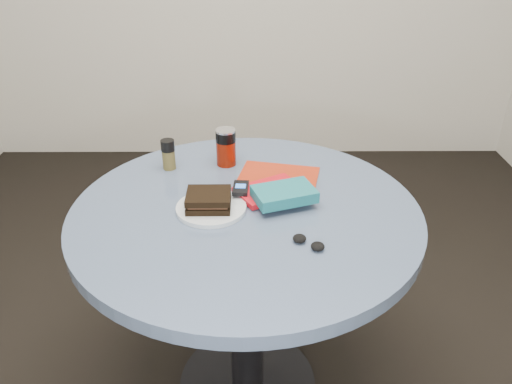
{
  "coord_description": "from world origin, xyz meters",
  "views": [
    {
      "loc": [
        0.02,
        -1.22,
        1.49
      ],
      "look_at": [
        0.03,
        0.0,
        0.8
      ],
      "focal_mm": 35.0,
      "sensor_mm": 36.0,
      "label": 1
    }
  ],
  "objects_px": {
    "plate": "(211,208)",
    "sandwich": "(209,200)",
    "soda_can": "(226,147)",
    "pepper_grinder": "(168,154)",
    "mp3_player": "(241,188)",
    "table": "(246,253)",
    "headphones": "(308,242)",
    "novel": "(284,194)",
    "magazine": "(278,177)",
    "red_book": "(269,191)"
  },
  "relations": [
    {
      "from": "magazine",
      "to": "novel",
      "type": "bearing_deg",
      "value": -74.69
    },
    {
      "from": "table",
      "to": "sandwich",
      "type": "distance_m",
      "value": 0.22
    },
    {
      "from": "soda_can",
      "to": "novel",
      "type": "bearing_deg",
      "value": -56.41
    },
    {
      "from": "pepper_grinder",
      "to": "mp3_player",
      "type": "relative_size",
      "value": 1.24
    },
    {
      "from": "soda_can",
      "to": "pepper_grinder",
      "type": "xyz_separation_m",
      "value": [
        -0.19,
        -0.03,
        -0.01
      ]
    },
    {
      "from": "plate",
      "to": "sandwich",
      "type": "height_order",
      "value": "sandwich"
    },
    {
      "from": "magazine",
      "to": "novel",
      "type": "xyz_separation_m",
      "value": [
        0.01,
        -0.17,
        0.03
      ]
    },
    {
      "from": "plate",
      "to": "novel",
      "type": "height_order",
      "value": "novel"
    },
    {
      "from": "novel",
      "to": "mp3_player",
      "type": "bearing_deg",
      "value": 137.58
    },
    {
      "from": "plate",
      "to": "soda_can",
      "type": "bearing_deg",
      "value": 84.23
    },
    {
      "from": "plate",
      "to": "soda_can",
      "type": "height_order",
      "value": "soda_can"
    },
    {
      "from": "sandwich",
      "to": "headphones",
      "type": "height_order",
      "value": "sandwich"
    },
    {
      "from": "table",
      "to": "soda_can",
      "type": "xyz_separation_m",
      "value": [
        -0.07,
        0.28,
        0.23
      ]
    },
    {
      "from": "sandwich",
      "to": "magazine",
      "type": "bearing_deg",
      "value": 44.05
    },
    {
      "from": "red_book",
      "to": "pepper_grinder",
      "type": "bearing_deg",
      "value": 121.9
    },
    {
      "from": "table",
      "to": "novel",
      "type": "bearing_deg",
      "value": 6.01
    },
    {
      "from": "table",
      "to": "headphones",
      "type": "height_order",
      "value": "headphones"
    },
    {
      "from": "novel",
      "to": "table",
      "type": "bearing_deg",
      "value": 166.79
    },
    {
      "from": "novel",
      "to": "headphones",
      "type": "bearing_deg",
      "value": -94.85
    },
    {
      "from": "soda_can",
      "to": "novel",
      "type": "height_order",
      "value": "soda_can"
    },
    {
      "from": "table",
      "to": "soda_can",
      "type": "relative_size",
      "value": 8.09
    },
    {
      "from": "pepper_grinder",
      "to": "mp3_player",
      "type": "distance_m",
      "value": 0.3
    },
    {
      "from": "magazine",
      "to": "headphones",
      "type": "height_order",
      "value": "headphones"
    },
    {
      "from": "table",
      "to": "plate",
      "type": "relative_size",
      "value": 5.02
    },
    {
      "from": "soda_can",
      "to": "red_book",
      "type": "relative_size",
      "value": 0.66
    },
    {
      "from": "soda_can",
      "to": "mp3_player",
      "type": "xyz_separation_m",
      "value": [
        0.05,
        -0.21,
        -0.04
      ]
    },
    {
      "from": "red_book",
      "to": "magazine",
      "type": "bearing_deg",
      "value": 43.59
    },
    {
      "from": "plate",
      "to": "novel",
      "type": "bearing_deg",
      "value": 7.09
    },
    {
      "from": "table",
      "to": "sandwich",
      "type": "xyz_separation_m",
      "value": [
        -0.1,
        -0.02,
        0.2
      ]
    },
    {
      "from": "magazine",
      "to": "mp3_player",
      "type": "distance_m",
      "value": 0.17
    },
    {
      "from": "magazine",
      "to": "plate",
      "type": "bearing_deg",
      "value": -123.07
    },
    {
      "from": "red_book",
      "to": "novel",
      "type": "bearing_deg",
      "value": -87.02
    },
    {
      "from": "plate",
      "to": "magazine",
      "type": "xyz_separation_m",
      "value": [
        0.2,
        0.2,
        -0.0
      ]
    },
    {
      "from": "table",
      "to": "sandwich",
      "type": "relative_size",
      "value": 8.08
    },
    {
      "from": "plate",
      "to": "red_book",
      "type": "distance_m",
      "value": 0.19
    },
    {
      "from": "plate",
      "to": "table",
      "type": "bearing_deg",
      "value": 8.31
    },
    {
      "from": "soda_can",
      "to": "headphones",
      "type": "distance_m",
      "value": 0.52
    },
    {
      "from": "mp3_player",
      "to": "headphones",
      "type": "bearing_deg",
      "value": -55.18
    },
    {
      "from": "mp3_player",
      "to": "novel",
      "type": "bearing_deg",
      "value": -23.19
    },
    {
      "from": "soda_can",
      "to": "pepper_grinder",
      "type": "distance_m",
      "value": 0.19
    },
    {
      "from": "pepper_grinder",
      "to": "headphones",
      "type": "height_order",
      "value": "pepper_grinder"
    },
    {
      "from": "table",
      "to": "pepper_grinder",
      "type": "relative_size",
      "value": 9.95
    },
    {
      "from": "plate",
      "to": "soda_can",
      "type": "distance_m",
      "value": 0.3
    },
    {
      "from": "magazine",
      "to": "novel",
      "type": "distance_m",
      "value": 0.17
    },
    {
      "from": "magazine",
      "to": "sandwich",
      "type": "bearing_deg",
      "value": -123.54
    },
    {
      "from": "red_book",
      "to": "mp3_player",
      "type": "bearing_deg",
      "value": 156.4
    },
    {
      "from": "table",
      "to": "pepper_grinder",
      "type": "bearing_deg",
      "value": 135.52
    },
    {
      "from": "soda_can",
      "to": "mp3_player",
      "type": "distance_m",
      "value": 0.22
    },
    {
      "from": "table",
      "to": "pepper_grinder",
      "type": "height_order",
      "value": "pepper_grinder"
    },
    {
      "from": "novel",
      "to": "mp3_player",
      "type": "xyz_separation_m",
      "value": [
        -0.13,
        0.05,
        -0.01
      ]
    }
  ]
}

